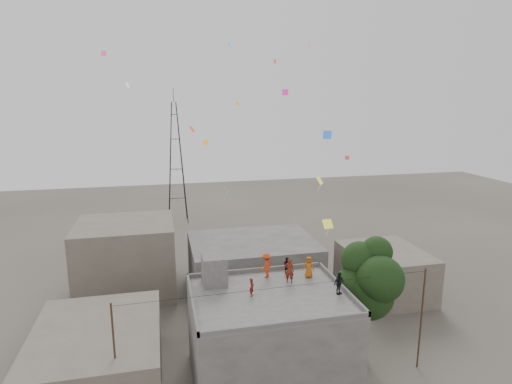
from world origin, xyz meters
TOP-DOWN VIEW (x-y plane):
  - ground at (0.00, 0.00)m, footprint 140.00×140.00m
  - main_building at (0.00, 0.00)m, footprint 10.00×8.00m
  - parapet at (0.00, 0.00)m, footprint 10.00×8.00m
  - stair_head_box at (-3.20, 2.60)m, footprint 1.60×1.80m
  - neighbor_west at (-11.00, 2.00)m, footprint 8.00×10.00m
  - neighbor_north at (2.00, 14.00)m, footprint 12.00×9.00m
  - neighbor_northwest at (-10.00, 16.00)m, footprint 9.00×8.00m
  - neighbor_east at (14.00, 10.00)m, footprint 7.00×8.00m
  - tree at (7.37, 0.60)m, footprint 4.90×4.60m
  - utility_line at (0.50, -1.25)m, footprint 20.12×0.62m
  - transmission_tower at (-4.00, 40.00)m, footprint 2.97×2.97m
  - person_red_adult at (1.81, 1.61)m, footprint 0.77×0.68m
  - person_orange_child at (3.41, 2.16)m, footprint 0.89×0.77m
  - person_dark_child at (2.15, 3.27)m, footprint 0.66×0.72m
  - person_dark_adult at (4.40, -0.77)m, footprint 0.94×0.71m
  - person_orange_adult at (0.52, 2.88)m, footprint 1.27×1.26m
  - person_red_child at (-1.12, 0.22)m, footprint 0.45×0.52m
  - kites at (1.50, 6.61)m, footprint 20.54×15.35m

SIDE VIEW (x-z plane):
  - ground at x=0.00m, z-range 0.00..0.00m
  - neighbor_west at x=-11.00m, z-range 0.00..4.00m
  - neighbor_east at x=14.00m, z-range 0.00..4.40m
  - neighbor_north at x=2.00m, z-range 0.00..5.00m
  - main_building at x=0.00m, z-range 0.00..6.10m
  - neighbor_northwest at x=-10.00m, z-range 0.00..7.00m
  - utility_line at x=0.50m, z-range 0.13..7.53m
  - tree at x=7.37m, z-range 1.55..10.65m
  - parapet at x=0.00m, z-range 6.10..6.40m
  - person_dark_child at x=2.15m, z-range 6.10..7.28m
  - person_red_child at x=-1.12m, z-range 6.10..7.29m
  - person_dark_adult at x=4.40m, z-range 6.10..7.59m
  - person_orange_child at x=3.41m, z-range 6.10..7.63m
  - person_orange_adult at x=0.52m, z-range 6.10..7.86m
  - person_red_adult at x=1.81m, z-range 6.10..7.86m
  - stair_head_box at x=-3.20m, z-range 6.10..8.10m
  - transmission_tower at x=-4.00m, z-range -0.93..19.07m
  - kites at x=1.50m, z-range 9.69..22.64m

